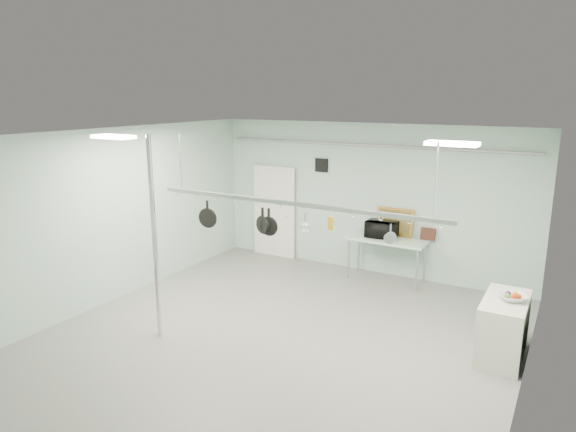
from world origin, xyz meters
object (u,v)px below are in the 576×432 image
Objects in this scene: chrome_pole at (154,239)px; skillet_mid at (263,220)px; skillet_right at (269,222)px; prep_table at (387,242)px; side_cabinet at (503,328)px; coffee_canister at (384,234)px; skillet_left at (208,214)px; pot_rack at (291,202)px; fruit_bowl at (512,297)px; microwave at (382,229)px.

chrome_pole is 8.04× the size of skillet_mid.
skillet_right is at bearing 18.46° from skillet_mid.
prep_table is 3.39m from side_cabinet.
coffee_canister reaches higher than side_cabinet.
side_cabinet is 3.02× the size of skillet_mid.
coffee_canister is 3.44m from skillet_mid.
prep_table is 3.58m from skillet_mid.
prep_table is 3.46× the size of skillet_left.
skillet_left is at bearing -120.86° from prep_table.
side_cabinet is at bearing 36.15° from skillet_mid.
chrome_pole reaches higher than coffee_canister.
pot_rack reaches higher than skillet_left.
skillet_left reaches higher than prep_table.
coffee_canister is at bearing 140.77° from side_cabinet.
prep_table is 0.21m from coffee_canister.
skillet_left is at bearing -166.52° from fruit_bowl.
pot_rack is 3.53m from microwave.
fruit_bowl is at bearing -39.90° from prep_table.
skillet_left and skillet_mid have the same top height.
chrome_pole reaches higher than skillet_left.
microwave is at bearing 85.43° from pot_rack.
coffee_canister is at bearing 61.31° from chrome_pole.
microwave reaches higher than fruit_bowl.
side_cabinet is at bearing 14.23° from skillet_right.
pot_rack reaches higher than coffee_canister.
skillet_mid reaches higher than fruit_bowl.
prep_table is 4.02× the size of skillet_mid.
chrome_pole is 2.00× the size of prep_table.
skillet_mid is (-3.45, -1.10, 1.44)m from side_cabinet.
fruit_bowl is 0.93× the size of skillet_right.
skillet_right is (-0.79, -3.30, 1.04)m from prep_table.
skillet_right is (-3.41, -1.10, 0.93)m from fruit_bowl.
pot_rack is 3.47m from fruit_bowl.
prep_table is 3.78× the size of skillet_right.
side_cabinet is 2.59× the size of skillet_left.
fruit_bowl is (2.67, -2.12, -0.07)m from coffee_canister.
chrome_pole is 0.67× the size of pot_rack.
microwave is 1.33× the size of skillet_left.
skillet_right is (-0.65, -3.33, 0.80)m from microwave.
microwave is at bearing 141.15° from fruit_bowl.
skillet_left is at bearing -120.89° from coffee_canister.
side_cabinet is at bearing 139.32° from microwave.
microwave reaches higher than side_cabinet.
pot_rack is at bearing 84.44° from microwave.
prep_table is 0.28m from microwave.
pot_rack is at bearing 25.35° from chrome_pole.
skillet_mid reaches higher than prep_table.
prep_table is 6.97× the size of coffee_canister.
skillet_left is at bearing 60.09° from microwave.
microwave is at bearing 129.35° from coffee_canister.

